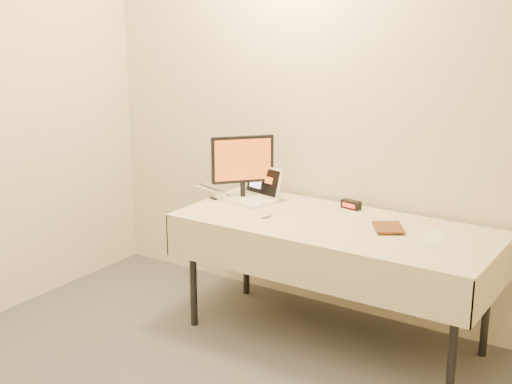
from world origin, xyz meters
The scene contains 9 objects.
back_wall centered at (0.00, 2.50, 1.35)m, with size 4.00×0.10×2.70m, color beige.
table centered at (0.00, 2.05, 0.68)m, with size 1.86×0.81×0.74m.
laptop centered at (-0.65, 2.19, 0.79)m, with size 0.36×0.33×0.21m.
monitor centered at (-0.73, 2.17, 0.98)m, with size 0.29×0.31×0.41m.
book centered at (0.24, 2.06, 0.84)m, with size 0.16×0.02×0.21m, color brown.
alarm_clock centered at (-0.05, 2.36, 0.76)m, with size 0.13×0.07×0.05m.
clicker centered at (-0.39, 1.92, 0.75)m, with size 0.04×0.08×0.02m, color #B7B7B9.
paper_form centered at (0.57, 2.10, 0.74)m, with size 0.11×0.29×0.00m, color #B8D8AC.
usb_dongle centered at (-0.89, 2.07, 0.74)m, with size 0.06×0.02×0.01m, color black.
Camera 1 is at (1.76, -1.48, 2.00)m, focal length 50.00 mm.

